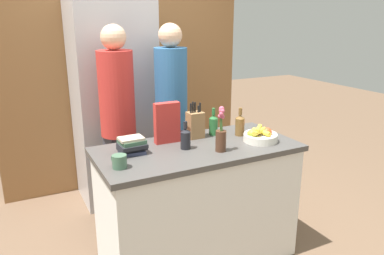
{
  "coord_description": "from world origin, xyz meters",
  "views": [
    {
      "loc": [
        -1.18,
        -2.24,
        1.81
      ],
      "look_at": [
        0.0,
        0.09,
        1.03
      ],
      "focal_mm": 35.0,
      "sensor_mm": 36.0,
      "label": 1
    }
  ],
  "objects": [
    {
      "name": "bottle_wine",
      "position": [
        0.24,
        0.19,
        0.99
      ],
      "size": [
        0.07,
        0.07,
        0.22
      ],
      "color": "#286633",
      "rests_on": "kitchen_island"
    },
    {
      "name": "ground_plane",
      "position": [
        0.0,
        0.0,
        0.0
      ],
      "size": [
        14.0,
        14.0,
        0.0
      ],
      "primitive_type": "plane",
      "color": "brown"
    },
    {
      "name": "fruit_bowl",
      "position": [
        0.47,
        -0.11,
        0.95
      ],
      "size": [
        0.25,
        0.25,
        0.11
      ],
      "color": "silver",
      "rests_on": "kitchen_island"
    },
    {
      "name": "cereal_box",
      "position": [
        -0.15,
        0.19,
        1.06
      ],
      "size": [
        0.19,
        0.06,
        0.3
      ],
      "color": "red",
      "rests_on": "kitchen_island"
    },
    {
      "name": "bottle_oil",
      "position": [
        -0.1,
        -0.0,
        0.99
      ],
      "size": [
        0.07,
        0.07,
        0.2
      ],
      "color": "black",
      "rests_on": "kitchen_island"
    },
    {
      "name": "knife_block",
      "position": [
        0.08,
        0.19,
        1.01
      ],
      "size": [
        0.12,
        0.1,
        0.28
      ],
      "color": "olive",
      "rests_on": "kitchen_island"
    },
    {
      "name": "back_wall_wood",
      "position": [
        0.0,
        1.68,
        1.3
      ],
      "size": [
        2.66,
        0.12,
        2.6
      ],
      "color": "olive",
      "rests_on": "ground_plane"
    },
    {
      "name": "bottle_vinegar",
      "position": [
        0.42,
        0.09,
        0.99
      ],
      "size": [
        0.07,
        0.07,
        0.22
      ],
      "color": "brown",
      "rests_on": "kitchen_island"
    },
    {
      "name": "kitchen_island",
      "position": [
        0.0,
        0.0,
        0.45
      ],
      "size": [
        1.46,
        0.7,
        0.91
      ],
      "color": "silver",
      "rests_on": "ground_plane"
    },
    {
      "name": "refrigerator",
      "position": [
        -0.23,
        1.32,
        0.98
      ],
      "size": [
        0.75,
        0.62,
        1.96
      ],
      "color": "#B7B7BC",
      "rests_on": "ground_plane"
    },
    {
      "name": "flower_vase",
      "position": [
        0.1,
        -0.15,
        1.02
      ],
      "size": [
        0.07,
        0.07,
        0.32
      ],
      "color": "#4C2D1E",
      "rests_on": "kitchen_island"
    },
    {
      "name": "person_at_sink",
      "position": [
        -0.37,
        0.73,
        1.0
      ],
      "size": [
        0.29,
        0.29,
        1.75
      ],
      "rotation": [
        0.0,
        0.0,
        0.24
      ],
      "color": "#383842",
      "rests_on": "ground_plane"
    },
    {
      "name": "coffee_mug",
      "position": [
        -0.61,
        -0.13,
        0.95
      ],
      "size": [
        0.09,
        0.12,
        0.08
      ],
      "color": "#42664C",
      "rests_on": "kitchen_island"
    },
    {
      "name": "person_in_blue",
      "position": [
        0.12,
        0.73,
        1.01
      ],
      "size": [
        0.29,
        0.29,
        1.75
      ],
      "rotation": [
        0.0,
        0.0,
        -0.23
      ],
      "color": "#383842",
      "rests_on": "ground_plane"
    },
    {
      "name": "book_stack",
      "position": [
        -0.46,
        0.08,
        0.96
      ],
      "size": [
        0.19,
        0.17,
        0.11
      ],
      "color": "#2D334C",
      "rests_on": "kitchen_island"
    }
  ]
}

